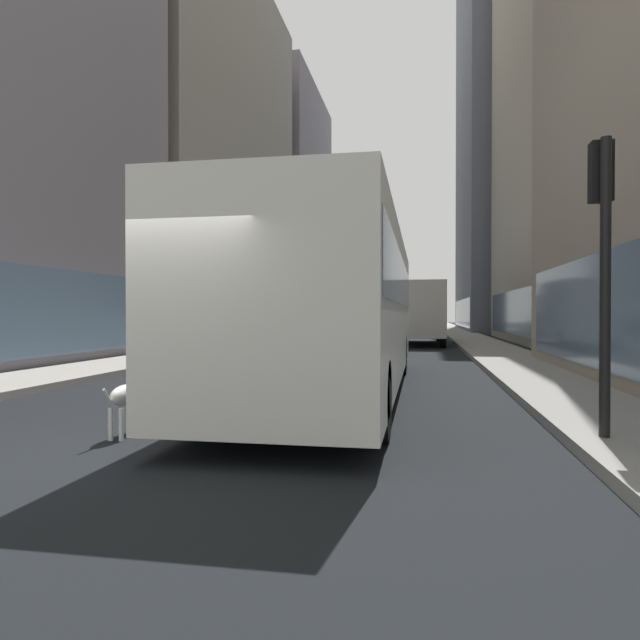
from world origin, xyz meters
name	(u,v)px	position (x,y,z in m)	size (l,w,h in m)	color
ground_plane	(382,335)	(0.00, 35.00, 0.00)	(120.00, 120.00, 0.00)	black
sidewalk_left	(305,333)	(-5.70, 35.00, 0.07)	(2.40, 110.00, 0.15)	#9E9991
sidewalk_right	(462,334)	(5.70, 35.00, 0.07)	(2.40, 110.00, 0.15)	gray
building_left_mid	(178,152)	(-11.90, 26.46, 11.47)	(9.62, 20.72, 22.95)	gray
building_left_far	(267,212)	(-11.90, 46.72, 11.45)	(10.04, 16.33, 22.92)	slate
building_right_mid	(603,57)	(11.90, 24.77, 14.58)	(8.38, 21.28, 29.17)	#B2A893
building_right_far	(526,120)	(11.90, 46.34, 18.67)	(10.92, 19.57, 37.36)	slate
transit_bus	(337,302)	(1.20, 5.07, 1.78)	(2.78, 11.53, 3.05)	silver
car_black_suv	(339,324)	(-2.80, 32.83, 0.83)	(1.94, 4.80, 1.62)	black
car_yellow_taxi	(404,321)	(1.20, 47.92, 0.82)	(1.78, 4.35, 1.62)	yellow
car_grey_wagon	(292,330)	(-2.80, 18.29, 0.82)	(1.90, 4.24, 1.62)	slate
car_blue_hatchback	(399,323)	(1.20, 36.03, 0.82)	(1.91, 4.30, 1.62)	#4C6BB7
box_truck	(420,311)	(2.80, 22.73, 1.67)	(2.30, 7.50, 3.05)	#19519E
dalmatian_dog	(127,396)	(-0.82, 0.66, 0.51)	(0.22, 0.96, 0.72)	white
traffic_light_near	(603,237)	(4.90, 1.04, 2.44)	(0.24, 0.41, 3.40)	black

